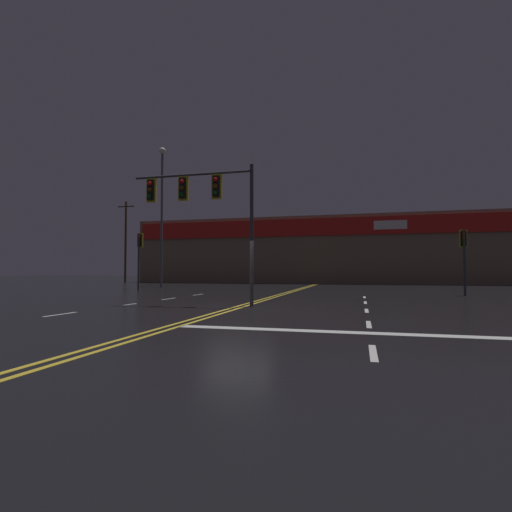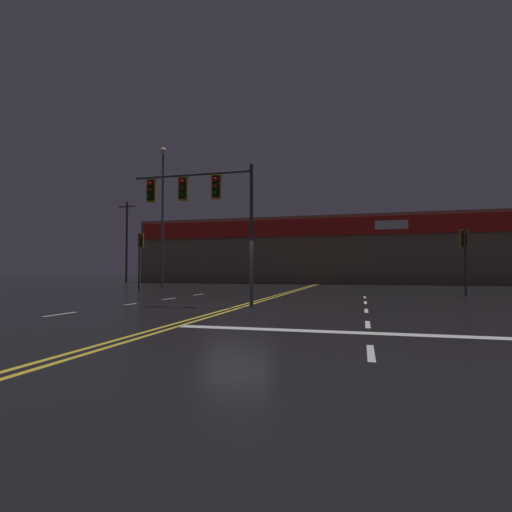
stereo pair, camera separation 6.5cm
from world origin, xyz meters
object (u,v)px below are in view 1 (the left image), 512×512
at_px(traffic_signal_corner_northwest, 139,248).
at_px(traffic_signal_corner_northeast, 464,247).
at_px(streetlight_near_right, 162,200).
at_px(traffic_signal_median, 199,197).

distance_m(traffic_signal_corner_northwest, traffic_signal_corner_northeast, 20.42).
distance_m(traffic_signal_corner_northeast, streetlight_near_right, 22.79).
bearing_deg(streetlight_near_right, traffic_signal_corner_northwest, -77.81).
bearing_deg(traffic_signal_corner_northwest, traffic_signal_corner_northeast, -1.24).
relative_size(traffic_signal_corner_northeast, streetlight_near_right, 0.31).
bearing_deg(streetlight_near_right, traffic_signal_corner_northeast, -14.99).
height_order(traffic_signal_corner_northeast, streetlight_near_right, streetlight_near_right).
bearing_deg(traffic_signal_median, streetlight_near_right, 122.53).
xyz_separation_m(traffic_signal_median, traffic_signal_corner_northeast, (11.75, 9.62, -1.60)).
height_order(traffic_signal_median, traffic_signal_corner_northeast, traffic_signal_median).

